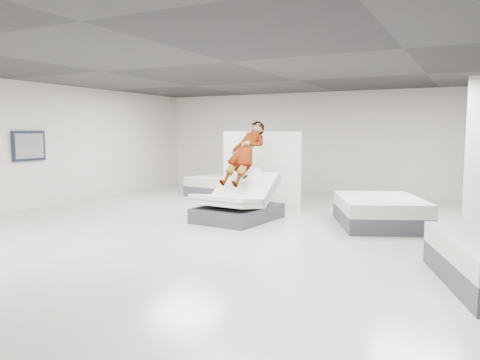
{
  "coord_description": "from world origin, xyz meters",
  "views": [
    {
      "loc": [
        4.07,
        -7.52,
        1.97
      ],
      "look_at": [
        -0.13,
        0.71,
        1.0
      ],
      "focal_mm": 35.0,
      "sensor_mm": 36.0,
      "label": 1
    }
  ],
  "objects": [
    {
      "name": "flat_bed_left_far",
      "position": [
        -2.68,
        4.87,
        0.29
      ],
      "size": [
        2.28,
        1.82,
        0.58
      ],
      "color": "#3A3A3F",
      "rests_on": "floor"
    },
    {
      "name": "person",
      "position": [
        -0.58,
        1.86,
        1.22
      ],
      "size": [
        0.83,
        1.7,
        1.54
      ],
      "primitive_type": "imported",
      "rotation": [
        0.84,
        0.0,
        -0.1
      ],
      "color": "slate",
      "rests_on": "hero_bed"
    },
    {
      "name": "flat_bed_right_far",
      "position": [
        2.29,
        2.4,
        0.3
      ],
      "size": [
        2.34,
        2.62,
        0.59
      ],
      "color": "#3A3A3F",
      "rests_on": "floor"
    },
    {
      "name": "remote",
      "position": [
        -0.39,
        1.49,
        0.98
      ],
      "size": [
        0.06,
        0.15,
        0.08
      ],
      "primitive_type": "cube",
      "rotation": [
        0.35,
        0.0,
        -0.1
      ],
      "color": "black",
      "rests_on": "person"
    },
    {
      "name": "wall_poster",
      "position": [
        -5.93,
        0.5,
        1.6
      ],
      "size": [
        0.06,
        0.95,
        0.75
      ],
      "color": "black",
      "rests_on": "wall_left"
    },
    {
      "name": "divider_panel",
      "position": [
        -0.78,
        3.14,
        0.98
      ],
      "size": [
        2.16,
        0.23,
        1.96
      ],
      "primitive_type": "cube",
      "rotation": [
        0.0,
        0.0,
        -0.06
      ],
      "color": "white",
      "rests_on": "floor"
    },
    {
      "name": "hero_bed",
      "position": [
        -0.61,
        1.54,
        0.35
      ],
      "size": [
        1.57,
        1.97,
        1.15
      ],
      "color": "#3A3A3F",
      "rests_on": "floor"
    },
    {
      "name": "column",
      "position": [
        4.0,
        4.5,
        1.6
      ],
      "size": [
        0.4,
        0.4,
        3.2
      ],
      "primitive_type": "cube",
      "color": "silver",
      "rests_on": "floor"
    },
    {
      "name": "room",
      "position": [
        0.0,
        0.0,
        1.6
      ],
      "size": [
        14.0,
        14.04,
        3.2
      ],
      "color": "#AAA8A0",
      "rests_on": "ground"
    }
  ]
}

